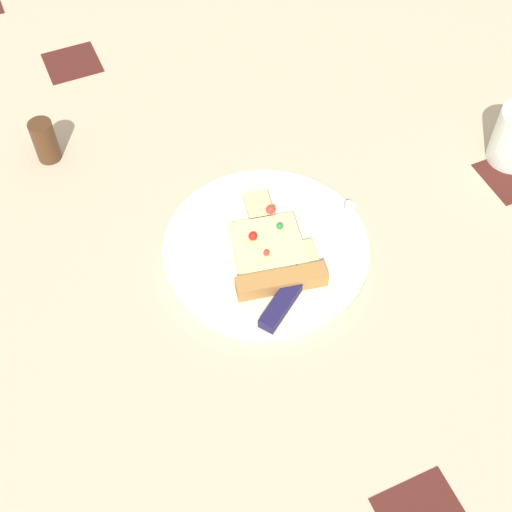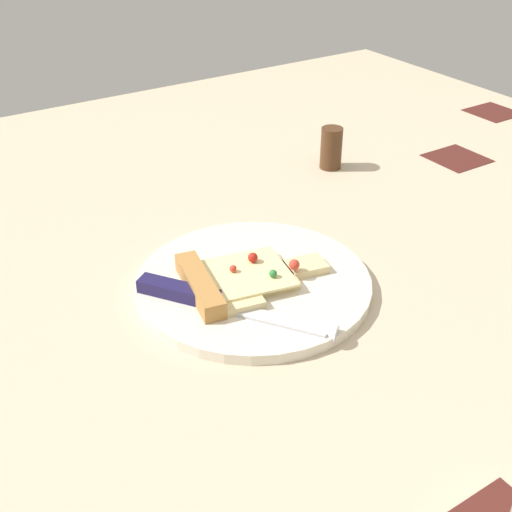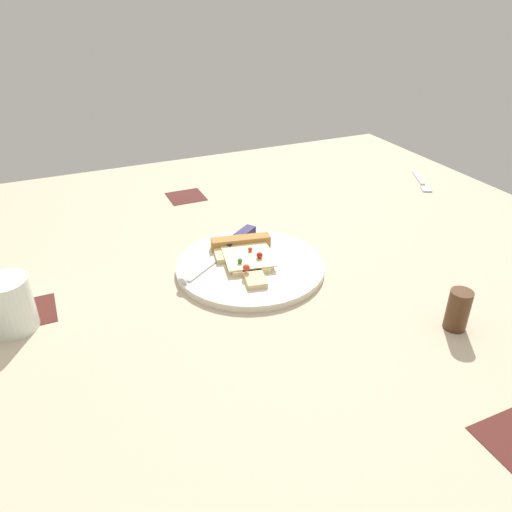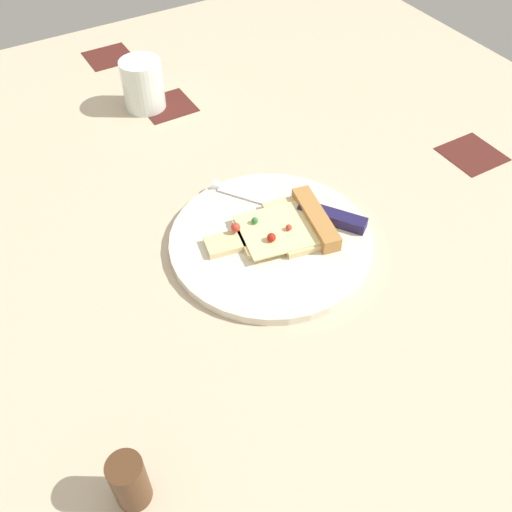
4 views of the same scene
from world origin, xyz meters
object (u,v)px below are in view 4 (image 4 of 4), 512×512
at_px(pizza_slice, 286,227).
at_px(knife, 302,209).
at_px(plate, 269,239).
at_px(drinking_glass, 143,85).
at_px(pepper_shaker, 129,481).

distance_m(pizza_slice, knife, 0.05).
bearing_deg(knife, plate, 159.32).
bearing_deg(plate, knife, -75.55).
relative_size(pizza_slice, knife, 0.89).
xyz_separation_m(plate, drinking_glass, (0.41, 0.01, 0.04)).
xyz_separation_m(knife, drinking_glass, (0.40, 0.08, 0.03)).
bearing_deg(drinking_glass, pizza_slice, -174.94).
xyz_separation_m(drinking_glass, pepper_shaker, (-0.65, 0.29, -0.01)).
relative_size(knife, pepper_shaker, 3.01).
distance_m(pizza_slice, drinking_glass, 0.42).
bearing_deg(plate, drinking_glass, 1.67).
distance_m(plate, pizza_slice, 0.03).
bearing_deg(pizza_slice, plate, 89.97).
relative_size(plate, knife, 1.37).
height_order(plate, pizza_slice, pizza_slice).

